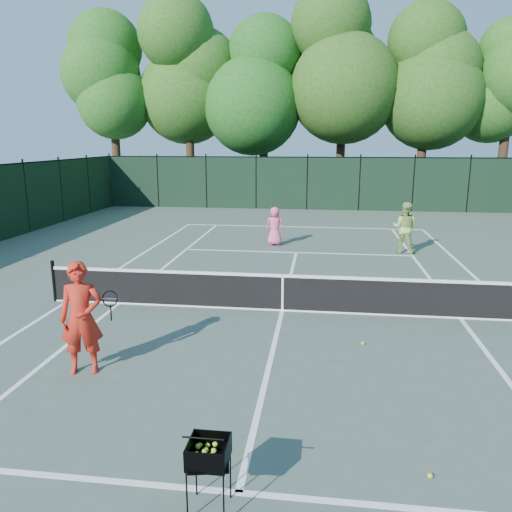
# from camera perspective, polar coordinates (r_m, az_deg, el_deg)

# --- Properties ---
(ground) EXTENTS (90.00, 90.00, 0.00)m
(ground) POSITION_cam_1_polar(r_m,az_deg,el_deg) (12.08, 3.02, -6.27)
(ground) COLOR #445348
(ground) RESTS_ON ground
(sideline_doubles_left) EXTENTS (0.10, 23.77, 0.01)m
(sideline_doubles_left) POSITION_cam_1_polar(r_m,az_deg,el_deg) (13.62, -20.74, -4.86)
(sideline_doubles_left) COLOR white
(sideline_doubles_left) RESTS_ON ground
(sideline_singles_left) EXTENTS (0.10, 23.77, 0.01)m
(sideline_singles_left) POSITION_cam_1_polar(r_m,az_deg,el_deg) (13.04, -15.40, -5.26)
(sideline_singles_left) COLOR white
(sideline_singles_left) RESTS_ON ground
(sideline_singles_right) EXTENTS (0.10, 23.77, 0.01)m
(sideline_singles_right) POSITION_cam_1_polar(r_m,az_deg,el_deg) (12.48, 22.34, -6.62)
(sideline_singles_right) COLOR white
(sideline_singles_right) RESTS_ON ground
(baseline_far) EXTENTS (10.97, 0.10, 0.01)m
(baseline_far) POSITION_cam_1_polar(r_m,az_deg,el_deg) (23.61, 5.32, 3.32)
(baseline_far) COLOR white
(baseline_far) RESTS_ON ground
(service_line_near) EXTENTS (8.23, 0.10, 0.01)m
(service_line_near) POSITION_cam_1_polar(r_m,az_deg,el_deg) (6.44, -1.99, -25.40)
(service_line_near) COLOR white
(service_line_near) RESTS_ON ground
(service_line_far) EXTENTS (8.23, 0.10, 0.01)m
(service_line_far) POSITION_cam_1_polar(r_m,az_deg,el_deg) (18.23, 4.62, 0.41)
(service_line_far) COLOR white
(service_line_far) RESTS_ON ground
(center_service_line) EXTENTS (0.10, 12.80, 0.01)m
(center_service_line) POSITION_cam_1_polar(r_m,az_deg,el_deg) (12.08, 3.02, -6.26)
(center_service_line) COLOR white
(center_service_line) RESTS_ON ground
(tennis_net) EXTENTS (11.69, 0.09, 1.06)m
(tennis_net) POSITION_cam_1_polar(r_m,az_deg,el_deg) (11.93, 3.05, -4.11)
(tennis_net) COLOR black
(tennis_net) RESTS_ON ground
(fence_far) EXTENTS (24.00, 0.05, 3.00)m
(fence_far) POSITION_cam_1_polar(r_m,az_deg,el_deg) (29.48, 5.86, 8.20)
(fence_far) COLOR black
(fence_far) RESTS_ON ground
(tree_0) EXTENTS (6.40, 6.40, 13.14)m
(tree_0) POSITION_cam_1_polar(r_m,az_deg,el_deg) (35.90, -16.20, 19.30)
(tree_0) COLOR black
(tree_0) RESTS_ON ground
(tree_1) EXTENTS (6.80, 6.80, 13.98)m
(tree_1) POSITION_cam_1_polar(r_m,az_deg,el_deg) (34.83, -7.82, 20.77)
(tree_1) COLOR black
(tree_1) RESTS_ON ground
(tree_2) EXTENTS (6.00, 6.00, 12.40)m
(tree_2) POSITION_cam_1_polar(r_m,az_deg,el_deg) (33.59, 0.91, 19.51)
(tree_2) COLOR black
(tree_2) RESTS_ON ground
(tree_3) EXTENTS (7.00, 7.00, 14.45)m
(tree_3) POSITION_cam_1_polar(r_m,az_deg,el_deg) (34.05, 10.04, 21.41)
(tree_3) COLOR black
(tree_3) RESTS_ON ground
(tree_4) EXTENTS (6.20, 6.20, 12.97)m
(tree_4) POSITION_cam_1_polar(r_m,az_deg,el_deg) (33.78, 19.04, 19.51)
(tree_4) COLOR black
(tree_4) RESTS_ON ground
(tree_5) EXTENTS (5.80, 5.80, 12.23)m
(tree_5) POSITION_cam_1_polar(r_m,az_deg,el_deg) (35.46, 27.16, 17.77)
(tree_5) COLOR black
(tree_5) RESTS_ON ground
(coach) EXTENTS (0.91, 0.84, 2.01)m
(coach) POSITION_cam_1_polar(r_m,az_deg,el_deg) (9.21, -19.32, -6.70)
(coach) COLOR red
(coach) RESTS_ON ground
(player_pink) EXTENTS (0.77, 0.54, 1.50)m
(player_pink) POSITION_cam_1_polar(r_m,az_deg,el_deg) (19.34, 2.17, 3.44)
(player_pink) COLOR #EC5386
(player_pink) RESTS_ON ground
(player_green) EXTENTS (1.09, 0.98, 1.84)m
(player_green) POSITION_cam_1_polar(r_m,az_deg,el_deg) (18.78, 16.64, 3.12)
(player_green) COLOR #9BC261
(player_green) RESTS_ON ground
(ball_hopper) EXTENTS (0.52, 0.52, 0.84)m
(ball_hopper) POSITION_cam_1_polar(r_m,az_deg,el_deg) (5.84, -5.45, -21.46)
(ball_hopper) COLOR black
(ball_hopper) RESTS_ON ground
(loose_ball_near_cart) EXTENTS (0.07, 0.07, 0.07)m
(loose_ball_near_cart) POSITION_cam_1_polar(r_m,az_deg,el_deg) (6.95, 19.28, -22.62)
(loose_ball_near_cart) COLOR #B8CD29
(loose_ball_near_cart) RESTS_ON ground
(loose_ball_midcourt) EXTENTS (0.07, 0.07, 0.07)m
(loose_ball_midcourt) POSITION_cam_1_polar(r_m,az_deg,el_deg) (10.37, 12.10, -9.72)
(loose_ball_midcourt) COLOR #CFDF2D
(loose_ball_midcourt) RESTS_ON ground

